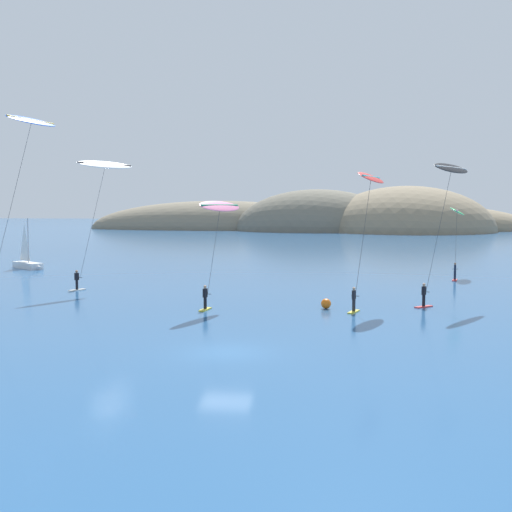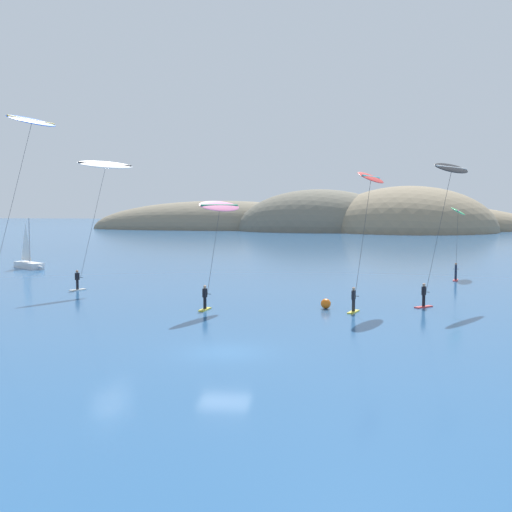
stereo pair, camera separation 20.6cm
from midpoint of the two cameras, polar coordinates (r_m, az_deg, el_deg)
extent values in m
plane|color=#285689|center=(31.68, -2.63, -8.53)|extent=(600.00, 600.00, 0.00)
ellipsoid|color=#84755B|center=(182.12, 13.42, 2.16)|extent=(47.63, 47.47, 24.99)
ellipsoid|color=#84755B|center=(192.25, 13.48, 2.28)|extent=(73.50, 29.74, 15.29)
ellipsoid|color=#6B6656|center=(182.17, 5.69, 2.26)|extent=(47.00, 32.90, 23.31)
ellipsoid|color=#7A705B|center=(194.22, -3.19, 2.42)|extent=(79.40, 27.08, 17.01)
cube|color=white|center=(77.27, -19.47, -0.78)|extent=(4.68, 4.01, 0.70)
cone|color=white|center=(75.12, -18.67, -0.91)|extent=(2.12, 1.83, 0.67)
cylinder|color=#B2B2B7|center=(76.80, -19.42, 1.32)|extent=(0.12, 0.12, 5.00)
pyramid|color=white|center=(77.62, -19.71, 1.21)|extent=(1.49, 1.15, 4.25)
cylinder|color=#A5A5AD|center=(77.76, -19.67, -0.31)|extent=(1.49, 1.15, 0.08)
cube|color=yellow|center=(43.60, 8.79, -4.92)|extent=(0.86, 1.55, 0.08)
cylinder|color=black|center=(43.53, 8.79, -4.35)|extent=(0.22, 0.22, 0.80)
cube|color=black|center=(43.43, 8.81, -3.44)|extent=(0.29, 0.38, 0.60)
sphere|color=tan|center=(43.37, 8.81, -2.89)|extent=(0.22, 0.22, 0.22)
cylinder|color=black|center=(43.78, 8.93, -3.53)|extent=(0.54, 0.20, 0.04)
ellipsoid|color=red|center=(46.92, 10.31, 6.87)|extent=(2.86, 4.91, 0.98)
cylinder|color=#23D6DB|center=(46.92, 10.31, 6.93)|extent=(1.46, 4.28, 0.16)
cylinder|color=#333338|center=(45.16, 9.64, 1.78)|extent=(1.11, 3.53, 7.98)
cube|color=silver|center=(56.17, -15.49, -2.91)|extent=(1.10, 1.50, 0.08)
cylinder|color=black|center=(56.11, -15.49, -2.47)|extent=(0.22, 0.22, 0.80)
cube|color=black|center=(56.03, -15.51, -1.76)|extent=(0.34, 0.39, 0.60)
sphere|color=#9E7051|center=(55.99, -15.52, -1.33)|extent=(0.22, 0.22, 0.22)
cylinder|color=black|center=(56.26, -15.23, -1.85)|extent=(0.50, 0.30, 0.04)
ellipsoid|color=white|center=(57.94, -13.11, 7.90)|extent=(3.88, 5.98, 0.83)
cylinder|color=black|center=(57.94, -13.11, 7.95)|extent=(2.93, 5.28, 0.16)
cylinder|color=#333338|center=(56.88, -14.16, 3.05)|extent=(1.44, 2.65, 9.53)
cube|color=red|center=(64.03, 17.41, -2.06)|extent=(0.75, 1.55, 0.08)
cylinder|color=#192338|center=(63.98, 17.42, -1.67)|extent=(0.22, 0.22, 0.80)
cube|color=#192338|center=(63.91, 17.43, -1.04)|extent=(0.26, 0.37, 0.60)
sphere|color=#9E7051|center=(63.87, 17.44, -0.67)|extent=(0.22, 0.22, 0.22)
cylinder|color=black|center=(64.27, 17.43, -1.12)|extent=(0.55, 0.14, 0.04)
ellipsoid|color=green|center=(68.71, 17.61, 3.81)|extent=(2.30, 4.61, 0.95)
cylinder|color=#D660B7|center=(68.71, 17.61, 3.85)|extent=(0.91, 4.15, 0.16)
cylinder|color=#333338|center=(66.43, 17.52, 1.38)|extent=(0.88, 4.67, 5.40)
cube|color=red|center=(46.71, 14.79, -4.39)|extent=(1.39, 1.30, 0.08)
cylinder|color=black|center=(46.65, 14.80, -3.85)|extent=(0.22, 0.22, 0.80)
cube|color=black|center=(46.55, 14.82, -3.00)|extent=(0.35, 0.39, 0.60)
sphere|color=tan|center=(46.50, 14.83, -2.49)|extent=(0.22, 0.22, 0.22)
cylinder|color=black|center=(46.88, 15.00, -3.10)|extent=(0.49, 0.32, 0.04)
ellipsoid|color=black|center=(50.18, 17.12, 7.47)|extent=(3.99, 5.42, 0.92)
cylinder|color=white|center=(50.19, 17.12, 7.52)|extent=(2.97, 4.65, 0.16)
cylinder|color=#333338|center=(48.32, 16.09, 2.31)|extent=(2.12, 3.39, 8.75)
cube|color=yellow|center=(44.21, -4.43, -4.75)|extent=(0.63, 1.54, 0.08)
cylinder|color=black|center=(44.15, -4.43, -4.18)|extent=(0.22, 0.22, 0.80)
cube|color=black|center=(44.04, -4.44, -3.28)|extent=(0.29, 0.38, 0.60)
sphere|color=tan|center=(43.99, -4.44, -2.74)|extent=(0.22, 0.22, 0.22)
cylinder|color=black|center=(44.36, -4.21, -3.38)|extent=(0.54, 0.20, 0.04)
ellipsoid|color=pink|center=(45.57, -3.09, 4.45)|extent=(2.81, 5.66, 0.89)
cylinder|color=#14895B|center=(45.57, -3.09, 4.51)|extent=(1.75, 5.09, 0.16)
cylinder|color=#333338|center=(44.86, -3.64, 0.52)|extent=(0.59, 1.80, 5.94)
ellipsoid|color=blue|center=(52.40, -19.19, 11.27)|extent=(2.36, 5.70, 0.79)
cylinder|color=gold|center=(52.41, -19.20, 11.32)|extent=(1.25, 5.20, 0.16)
cylinder|color=#333338|center=(50.14, -20.76, 4.34)|extent=(1.04, 4.79, 12.38)
sphere|color=orange|center=(44.81, 6.36, -4.24)|extent=(0.70, 0.70, 0.70)
camera|label=1|loc=(0.10, -89.88, 0.01)|focal=45.00mm
camera|label=2|loc=(0.10, 90.12, -0.01)|focal=45.00mm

